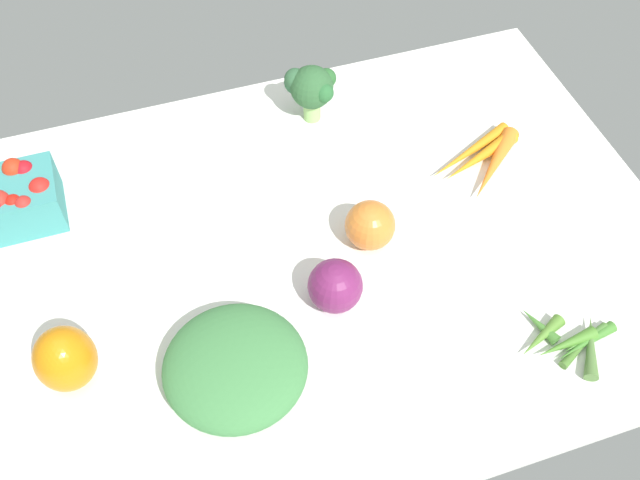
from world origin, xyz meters
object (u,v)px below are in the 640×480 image
at_px(leafy_greens_clump, 235,367).
at_px(carrot_bunch, 483,159).
at_px(heirloom_tomato_orange, 370,225).
at_px(bell_pepper_orange, 65,359).
at_px(red_onion_center, 335,286).
at_px(okra_pile, 570,341).
at_px(broccoli_head, 310,87).
at_px(berry_basket, 22,197).

bearing_deg(leafy_greens_clump, carrot_bunch, -152.32).
bearing_deg(heirloom_tomato_orange, bell_pepper_orange, 11.40).
relative_size(carrot_bunch, red_onion_center, 2.32).
distance_m(okra_pile, broccoli_head, 0.56).
relative_size(carrot_bunch, bell_pepper_orange, 1.83).
distance_m(carrot_bunch, heirloom_tomato_orange, 0.24).
height_order(leafy_greens_clump, bell_pepper_orange, bell_pepper_orange).
bearing_deg(okra_pile, broccoli_head, -69.89).
distance_m(carrot_bunch, okra_pile, 0.34).
relative_size(bell_pepper_orange, berry_basket, 0.91).
bearing_deg(okra_pile, red_onion_center, -30.68).
bearing_deg(berry_basket, leafy_greens_clump, 122.40).
height_order(berry_basket, broccoli_head, broccoli_head).
bearing_deg(broccoli_head, carrot_bunch, 139.84).
bearing_deg(leafy_greens_clump, berry_basket, -57.60).
relative_size(okra_pile, heirloom_tomato_orange, 1.93).
bearing_deg(okra_pile, leafy_greens_clump, -11.75).
bearing_deg(berry_basket, okra_pile, 145.59).
distance_m(carrot_bunch, leafy_greens_clump, 0.53).
height_order(carrot_bunch, leafy_greens_clump, leafy_greens_clump).
bearing_deg(broccoli_head, bell_pepper_orange, 40.02).
bearing_deg(bell_pepper_orange, carrot_bunch, -165.16).
distance_m(heirloom_tomato_orange, berry_basket, 0.51).
xyz_separation_m(leafy_greens_clump, heirloom_tomato_orange, (-0.24, -0.16, 0.00)).
xyz_separation_m(leafy_greens_clump, bell_pepper_orange, (0.20, -0.07, 0.02)).
bearing_deg(okra_pile, berry_basket, -34.41).
bearing_deg(carrot_bunch, bell_pepper_orange, 14.84).
distance_m(red_onion_center, bell_pepper_orange, 0.36).
bearing_deg(heirloom_tomato_orange, berry_basket, -23.77).
height_order(okra_pile, broccoli_head, broccoli_head).
relative_size(carrot_bunch, berry_basket, 1.67).
distance_m(carrot_bunch, bell_pepper_orange, 0.69).
height_order(leafy_greens_clump, heirloom_tomato_orange, heirloom_tomato_orange).
distance_m(leafy_greens_clump, broccoli_head, 0.50).
height_order(carrot_bunch, heirloom_tomato_orange, heirloom_tomato_orange).
distance_m(okra_pile, heirloom_tomato_orange, 0.31).
bearing_deg(leafy_greens_clump, red_onion_center, -155.25).
xyz_separation_m(red_onion_center, bell_pepper_orange, (0.36, 0.00, 0.01)).
xyz_separation_m(carrot_bunch, berry_basket, (0.70, -0.12, 0.03)).
bearing_deg(carrot_bunch, leafy_greens_clump, 27.68).
relative_size(red_onion_center, berry_basket, 0.72).
distance_m(red_onion_center, broccoli_head, 0.37).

